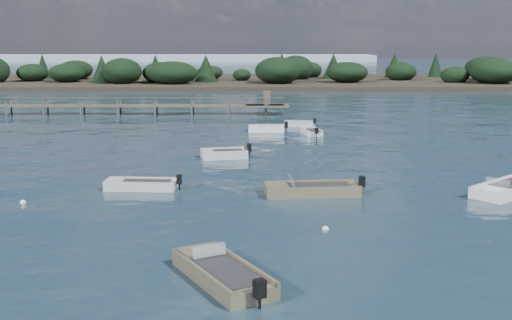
{
  "coord_description": "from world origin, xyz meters",
  "views": [
    {
      "loc": [
        2.16,
        -26.35,
        8.64
      ],
      "look_at": [
        2.47,
        14.0,
        1.0
      ],
      "focal_mm": 45.0,
      "sensor_mm": 36.0,
      "label": 1
    }
  ],
  "objects_px": {
    "dinghy_mid_white_a": "(311,192)",
    "dinghy_extra_b": "(224,155)",
    "tender_far_white": "(266,130)",
    "dinghy_mid_white_b": "(506,191)",
    "dinghy_extra_a": "(311,133)",
    "dinghy_mid_grey": "(141,186)",
    "tender_far_grey_b": "(299,125)",
    "dinghy_near_olive": "(222,276)",
    "jetty": "(45,106)"
  },
  "relations": [
    {
      "from": "dinghy_extra_a",
      "to": "jetty",
      "type": "relative_size",
      "value": 0.05
    },
    {
      "from": "dinghy_extra_a",
      "to": "dinghy_mid_grey",
      "type": "xyz_separation_m",
      "value": [
        -11.98,
        -21.68,
        -0.0
      ]
    },
    {
      "from": "tender_far_white",
      "to": "jetty",
      "type": "xyz_separation_m",
      "value": [
        -25.33,
        14.47,
        0.8
      ]
    },
    {
      "from": "tender_far_white",
      "to": "jetty",
      "type": "distance_m",
      "value": 29.18
    },
    {
      "from": "dinghy_mid_white_b",
      "to": "dinghy_extra_b",
      "type": "xyz_separation_m",
      "value": [
        -16.46,
        11.44,
        -0.01
      ]
    },
    {
      "from": "dinghy_mid_white_b",
      "to": "tender_far_grey_b",
      "type": "bearing_deg",
      "value": 108.62
    },
    {
      "from": "tender_far_grey_b",
      "to": "dinghy_extra_a",
      "type": "height_order",
      "value": "dinghy_extra_a"
    },
    {
      "from": "dinghy_extra_a",
      "to": "dinghy_mid_white_a",
      "type": "bearing_deg",
      "value": -95.28
    },
    {
      "from": "tender_far_white",
      "to": "dinghy_extra_b",
      "type": "height_order",
      "value": "tender_far_white"
    },
    {
      "from": "tender_far_white",
      "to": "dinghy_mid_grey",
      "type": "xyz_separation_m",
      "value": [
        -7.88,
        -23.31,
        -0.03
      ]
    },
    {
      "from": "dinghy_mid_white_a",
      "to": "dinghy_mid_white_b",
      "type": "xyz_separation_m",
      "value": [
        11.04,
        0.01,
        0.0
      ]
    },
    {
      "from": "tender_far_grey_b",
      "to": "dinghy_extra_b",
      "type": "xyz_separation_m",
      "value": [
        -6.79,
        -17.25,
        0.02
      ]
    },
    {
      "from": "tender_far_grey_b",
      "to": "dinghy_mid_grey",
      "type": "bearing_deg",
      "value": -112.38
    },
    {
      "from": "dinghy_near_olive",
      "to": "jetty",
      "type": "bearing_deg",
      "value": 113.59
    },
    {
      "from": "dinghy_near_olive",
      "to": "dinghy_mid_grey",
      "type": "xyz_separation_m",
      "value": [
        -5.39,
        14.53,
        -0.02
      ]
    },
    {
      "from": "dinghy_mid_grey",
      "to": "dinghy_extra_b",
      "type": "distance_m",
      "value": 10.95
    },
    {
      "from": "dinghy_mid_white_a",
      "to": "tender_far_white",
      "type": "bearing_deg",
      "value": 94.55
    },
    {
      "from": "dinghy_extra_a",
      "to": "dinghy_mid_grey",
      "type": "relative_size",
      "value": 0.77
    },
    {
      "from": "tender_far_white",
      "to": "dinghy_mid_white_a",
      "type": "relative_size",
      "value": 0.65
    },
    {
      "from": "tender_far_grey_b",
      "to": "dinghy_extra_a",
      "type": "distance_m",
      "value": 5.63
    },
    {
      "from": "tender_far_white",
      "to": "dinghy_extra_a",
      "type": "bearing_deg",
      "value": -21.6
    },
    {
      "from": "dinghy_mid_white_a",
      "to": "dinghy_extra_a",
      "type": "relative_size",
      "value": 1.67
    },
    {
      "from": "dinghy_mid_white_b",
      "to": "dinghy_mid_grey",
      "type": "relative_size",
      "value": 1.12
    },
    {
      "from": "dinghy_near_olive",
      "to": "dinghy_extra_b",
      "type": "distance_m",
      "value": 24.55
    },
    {
      "from": "tender_far_white",
      "to": "dinghy_mid_white_b",
      "type": "xyz_separation_m",
      "value": [
        13.01,
        -24.74,
        -0.0
      ]
    },
    {
      "from": "dinghy_mid_white_b",
      "to": "dinghy_extra_b",
      "type": "bearing_deg",
      "value": 145.2
    },
    {
      "from": "dinghy_mid_grey",
      "to": "jetty",
      "type": "bearing_deg",
      "value": 114.79
    },
    {
      "from": "tender_far_grey_b",
      "to": "dinghy_near_olive",
      "type": "bearing_deg",
      "value": -97.94
    },
    {
      "from": "dinghy_extra_a",
      "to": "dinghy_near_olive",
      "type": "bearing_deg",
      "value": -100.32
    },
    {
      "from": "dinghy_extra_b",
      "to": "dinghy_near_olive",
      "type": "bearing_deg",
      "value": -87.75
    },
    {
      "from": "dinghy_mid_white_a",
      "to": "jetty",
      "type": "bearing_deg",
      "value": 124.84
    },
    {
      "from": "tender_far_grey_b",
      "to": "dinghy_extra_a",
      "type": "bearing_deg",
      "value": -82.24
    },
    {
      "from": "dinghy_near_olive",
      "to": "dinghy_mid_white_b",
      "type": "height_order",
      "value": "dinghy_mid_white_b"
    },
    {
      "from": "dinghy_mid_white_b",
      "to": "jetty",
      "type": "xyz_separation_m",
      "value": [
        -38.34,
        39.21,
        0.81
      ]
    },
    {
      "from": "dinghy_mid_white_a",
      "to": "dinghy_mid_grey",
      "type": "distance_m",
      "value": 9.95
    },
    {
      "from": "tender_far_white",
      "to": "tender_far_grey_b",
      "type": "bearing_deg",
      "value": 49.72
    },
    {
      "from": "dinghy_mid_grey",
      "to": "dinghy_extra_b",
      "type": "xyz_separation_m",
      "value": [
        4.43,
        10.01,
        0.02
      ]
    },
    {
      "from": "dinghy_near_olive",
      "to": "dinghy_extra_a",
      "type": "bearing_deg",
      "value": 79.68
    },
    {
      "from": "tender_far_white",
      "to": "dinghy_near_olive",
      "type": "bearing_deg",
      "value": -93.75
    },
    {
      "from": "dinghy_mid_white_a",
      "to": "dinghy_extra_b",
      "type": "xyz_separation_m",
      "value": [
        -5.41,
        11.45,
        -0.0
      ]
    },
    {
      "from": "dinghy_near_olive",
      "to": "dinghy_mid_white_b",
      "type": "bearing_deg",
      "value": 40.21
    },
    {
      "from": "dinghy_mid_white_a",
      "to": "dinghy_extra_b",
      "type": "relative_size",
      "value": 1.49
    },
    {
      "from": "tender_far_white",
      "to": "dinghy_extra_a",
      "type": "distance_m",
      "value": 4.42
    },
    {
      "from": "dinghy_mid_white_a",
      "to": "dinghy_extra_a",
      "type": "xyz_separation_m",
      "value": [
        2.14,
        23.13,
        -0.02
      ]
    },
    {
      "from": "dinghy_near_olive",
      "to": "dinghy_mid_white_a",
      "type": "distance_m",
      "value": 13.82
    },
    {
      "from": "tender_far_white",
      "to": "tender_far_grey_b",
      "type": "xyz_separation_m",
      "value": [
        3.35,
        3.95,
        -0.03
      ]
    },
    {
      "from": "dinghy_mid_grey",
      "to": "jetty",
      "type": "relative_size",
      "value": 0.07
    },
    {
      "from": "dinghy_mid_white_a",
      "to": "dinghy_mid_grey",
      "type": "relative_size",
      "value": 1.28
    },
    {
      "from": "dinghy_near_olive",
      "to": "dinghy_extra_b",
      "type": "relative_size",
      "value": 1.39
    },
    {
      "from": "dinghy_mid_white_a",
      "to": "dinghy_mid_white_b",
      "type": "relative_size",
      "value": 1.14
    }
  ]
}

